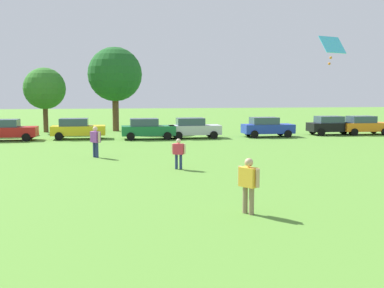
{
  "coord_description": "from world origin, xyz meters",
  "views": [
    {
      "loc": [
        -1.89,
        -1.6,
        3.75
      ],
      "look_at": [
        -0.01,
        9.43,
        2.5
      ],
      "focal_mm": 42.93,
      "sensor_mm": 36.0,
      "label": 1
    }
  ],
  "objects_px": {
    "adult_bystander": "(249,181)",
    "parked_car_black_5": "(332,125)",
    "parked_car_blue_4": "(267,127)",
    "tree_far_right": "(115,75)",
    "bystander_midfield": "(179,151)",
    "parked_car_yellow_1": "(77,128)",
    "bystander_near_trees": "(95,139)",
    "parked_car_green_2": "(147,129)",
    "tree_center": "(45,89)",
    "parked_car_red_0": "(7,130)",
    "parked_car_orange_6": "(364,125)",
    "parked_car_silver_3": "(193,128)",
    "kite": "(332,47)"
  },
  "relations": [
    {
      "from": "parked_car_red_0",
      "to": "parked_car_blue_4",
      "type": "xyz_separation_m",
      "value": [
        21.15,
        -0.45,
        0.0
      ]
    },
    {
      "from": "parked_car_green_2",
      "to": "parked_car_black_5",
      "type": "height_order",
      "value": "same"
    },
    {
      "from": "tree_far_right",
      "to": "tree_center",
      "type": "bearing_deg",
      "value": -178.72
    },
    {
      "from": "bystander_midfield",
      "to": "tree_center",
      "type": "bearing_deg",
      "value": -44.83
    },
    {
      "from": "bystander_near_trees",
      "to": "bystander_midfield",
      "type": "height_order",
      "value": "bystander_near_trees"
    },
    {
      "from": "bystander_near_trees",
      "to": "parked_car_green_2",
      "type": "height_order",
      "value": "bystander_near_trees"
    },
    {
      "from": "adult_bystander",
      "to": "parked_car_green_2",
      "type": "relative_size",
      "value": 0.41
    },
    {
      "from": "tree_center",
      "to": "parked_car_blue_4",
      "type": "bearing_deg",
      "value": -22.65
    },
    {
      "from": "parked_car_yellow_1",
      "to": "parked_car_orange_6",
      "type": "relative_size",
      "value": 1.0
    },
    {
      "from": "parked_car_orange_6",
      "to": "parked_car_silver_3",
      "type": "bearing_deg",
      "value": -177.57
    },
    {
      "from": "tree_center",
      "to": "tree_far_right",
      "type": "relative_size",
      "value": 0.75
    },
    {
      "from": "tree_center",
      "to": "parked_car_black_5",
      "type": "bearing_deg",
      "value": -15.52
    },
    {
      "from": "kite",
      "to": "parked_car_yellow_1",
      "type": "relative_size",
      "value": 0.26
    },
    {
      "from": "parked_car_yellow_1",
      "to": "parked_car_blue_4",
      "type": "bearing_deg",
      "value": -3.26
    },
    {
      "from": "parked_car_black_5",
      "to": "parked_car_orange_6",
      "type": "relative_size",
      "value": 1.0
    },
    {
      "from": "kite",
      "to": "tree_center",
      "type": "distance_m",
      "value": 32.78
    },
    {
      "from": "adult_bystander",
      "to": "parked_car_orange_6",
      "type": "height_order",
      "value": "adult_bystander"
    },
    {
      "from": "parked_car_green_2",
      "to": "parked_car_orange_6",
      "type": "height_order",
      "value": "same"
    },
    {
      "from": "parked_car_blue_4",
      "to": "parked_car_black_5",
      "type": "bearing_deg",
      "value": 8.26
    },
    {
      "from": "parked_car_green_2",
      "to": "bystander_near_trees",
      "type": "bearing_deg",
      "value": -110.11
    },
    {
      "from": "parked_car_blue_4",
      "to": "parked_car_orange_6",
      "type": "bearing_deg",
      "value": 3.91
    },
    {
      "from": "parked_car_yellow_1",
      "to": "tree_center",
      "type": "bearing_deg",
      "value": 115.94
    },
    {
      "from": "parked_car_orange_6",
      "to": "tree_center",
      "type": "height_order",
      "value": "tree_center"
    },
    {
      "from": "bystander_near_trees",
      "to": "parked_car_orange_6",
      "type": "height_order",
      "value": "bystander_near_trees"
    },
    {
      "from": "bystander_midfield",
      "to": "parked_car_yellow_1",
      "type": "distance_m",
      "value": 17.29
    },
    {
      "from": "bystander_near_trees",
      "to": "kite",
      "type": "distance_m",
      "value": 14.88
    },
    {
      "from": "parked_car_red_0",
      "to": "parked_car_yellow_1",
      "type": "xyz_separation_m",
      "value": [
        5.33,
        0.45,
        0.0
      ]
    },
    {
      "from": "parked_car_blue_4",
      "to": "tree_far_right",
      "type": "relative_size",
      "value": 0.53
    },
    {
      "from": "parked_car_green_2",
      "to": "parked_car_black_5",
      "type": "distance_m",
      "value": 16.62
    },
    {
      "from": "parked_car_blue_4",
      "to": "parked_car_red_0",
      "type": "bearing_deg",
      "value": 178.78
    },
    {
      "from": "bystander_midfield",
      "to": "parked_car_yellow_1",
      "type": "bearing_deg",
      "value": -46.52
    },
    {
      "from": "parked_car_black_5",
      "to": "tree_center",
      "type": "height_order",
      "value": "tree_center"
    },
    {
      "from": "tree_far_right",
      "to": "parked_car_black_5",
      "type": "bearing_deg",
      "value": -20.9
    },
    {
      "from": "parked_car_silver_3",
      "to": "kite",
      "type": "bearing_deg",
      "value": -85.98
    },
    {
      "from": "parked_car_red_0",
      "to": "tree_center",
      "type": "height_order",
      "value": "tree_center"
    },
    {
      "from": "parked_car_red_0",
      "to": "parked_car_silver_3",
      "type": "bearing_deg",
      "value": -1.86
    },
    {
      "from": "adult_bystander",
      "to": "parked_car_black_5",
      "type": "height_order",
      "value": "adult_bystander"
    },
    {
      "from": "bystander_midfield",
      "to": "parked_car_black_5",
      "type": "relative_size",
      "value": 0.35
    },
    {
      "from": "parked_car_green_2",
      "to": "tree_far_right",
      "type": "bearing_deg",
      "value": 106.45
    },
    {
      "from": "parked_car_black_5",
      "to": "tree_center",
      "type": "bearing_deg",
      "value": 164.48
    },
    {
      "from": "adult_bystander",
      "to": "parked_car_green_2",
      "type": "height_order",
      "value": "adult_bystander"
    },
    {
      "from": "parked_car_red_0",
      "to": "parked_car_black_5",
      "type": "distance_m",
      "value": 27.52
    },
    {
      "from": "parked_car_red_0",
      "to": "bystander_near_trees",
      "type": "bearing_deg",
      "value": -56.38
    },
    {
      "from": "parked_car_yellow_1",
      "to": "parked_car_black_5",
      "type": "relative_size",
      "value": 1.0
    },
    {
      "from": "bystander_near_trees",
      "to": "tree_far_right",
      "type": "relative_size",
      "value": 0.22
    },
    {
      "from": "bystander_near_trees",
      "to": "parked_car_black_5",
      "type": "xyz_separation_m",
      "value": [
        20.31,
        11.32,
        -0.22
      ]
    },
    {
      "from": "adult_bystander",
      "to": "parked_car_black_5",
      "type": "xyz_separation_m",
      "value": [
        15.15,
        24.87,
        -0.18
      ]
    },
    {
      "from": "kite",
      "to": "parked_car_silver_3",
      "type": "height_order",
      "value": "kite"
    },
    {
      "from": "bystander_near_trees",
      "to": "parked_car_red_0",
      "type": "xyz_separation_m",
      "value": [
        -7.21,
        10.84,
        -0.22
      ]
    },
    {
      "from": "bystander_midfield",
      "to": "kite",
      "type": "distance_m",
      "value": 9.01
    }
  ]
}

